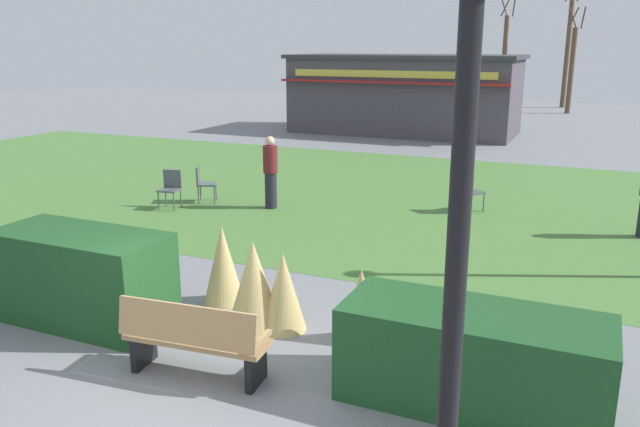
% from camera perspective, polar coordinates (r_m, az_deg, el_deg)
% --- Properties ---
extents(ground_plane, '(80.00, 80.00, 0.00)m').
position_cam_1_polar(ground_plane, '(7.57, -12.61, -14.79)').
color(ground_plane, slate).
extents(lawn_patch, '(36.00, 12.00, 0.01)m').
position_cam_1_polar(lawn_patch, '(15.95, 8.66, 1.35)').
color(lawn_patch, '#4C7A38').
rests_on(lawn_patch, ground_plane).
extents(park_bench, '(1.74, 0.68, 0.95)m').
position_cam_1_polar(park_bench, '(7.45, -11.27, -11.03)').
color(park_bench, tan).
rests_on(park_bench, ground_plane).
extents(hedge_left, '(2.45, 1.10, 1.27)m').
position_cam_1_polar(hedge_left, '(9.29, -20.61, -5.38)').
color(hedge_left, '#1E4C23').
rests_on(hedge_left, ground_plane).
extents(hedge_right, '(2.74, 1.10, 1.05)m').
position_cam_1_polar(hedge_right, '(7.00, 13.55, -12.57)').
color(hedge_right, '#1E4C23').
rests_on(hedge_right, ground_plane).
extents(ornamental_grass_behind_left, '(0.61, 0.61, 1.08)m').
position_cam_1_polar(ornamental_grass_behind_left, '(8.48, -3.32, -7.00)').
color(ornamental_grass_behind_left, tan).
rests_on(ornamental_grass_behind_left, ground_plane).
extents(ornamental_grass_behind_right, '(0.55, 0.55, 0.98)m').
position_cam_1_polar(ornamental_grass_behind_right, '(8.20, 3.70, -8.20)').
color(ornamental_grass_behind_right, tan).
rests_on(ornamental_grass_behind_right, ground_plane).
extents(ornamental_grass_behind_center, '(0.75, 0.75, 1.21)m').
position_cam_1_polar(ornamental_grass_behind_center, '(8.56, -5.97, -6.38)').
color(ornamental_grass_behind_center, tan).
rests_on(ornamental_grass_behind_center, ground_plane).
extents(ornamental_grass_behind_far, '(0.60, 0.60, 1.18)m').
position_cam_1_polar(ornamental_grass_behind_far, '(9.43, -8.72, -4.55)').
color(ornamental_grass_behind_far, tan).
rests_on(ornamental_grass_behind_far, ground_plane).
extents(lamppost_near, '(0.36, 0.36, 4.26)m').
position_cam_1_polar(lamppost_near, '(3.41, 12.27, -2.96)').
color(lamppost_near, black).
rests_on(lamppost_near, ground_plane).
extents(food_kiosk, '(9.63, 4.55, 3.30)m').
position_cam_1_polar(food_kiosk, '(27.90, 7.61, 10.61)').
color(food_kiosk, '#47424C').
rests_on(food_kiosk, ground_plane).
extents(cafe_chair_west, '(0.61, 0.61, 0.89)m').
position_cam_1_polar(cafe_chair_west, '(14.81, 13.30, 2.14)').
color(cafe_chair_west, '#4C5156').
rests_on(cafe_chair_west, ground_plane).
extents(cafe_chair_east, '(0.52, 0.52, 0.89)m').
position_cam_1_polar(cafe_chair_east, '(15.16, -13.29, 2.43)').
color(cafe_chair_east, '#4C5156').
rests_on(cafe_chair_east, ground_plane).
extents(cafe_chair_center, '(0.59, 0.59, 0.89)m').
position_cam_1_polar(cafe_chair_center, '(15.55, -10.48, 2.90)').
color(cafe_chair_center, '#4C5156').
rests_on(cafe_chair_center, ground_plane).
extents(person_standing, '(0.34, 0.34, 1.69)m').
position_cam_1_polar(person_standing, '(14.72, -4.47, 3.75)').
color(person_standing, '#23232D').
rests_on(person_standing, ground_plane).
extents(parked_car_west_slot, '(4.29, 2.22, 1.20)m').
position_cam_1_polar(parked_car_west_slot, '(35.54, 7.81, 9.87)').
color(parked_car_west_slot, black).
rests_on(parked_car_west_slot, ground_plane).
extents(tree_left_bg, '(0.91, 0.96, 7.29)m').
position_cam_1_polar(tree_left_bg, '(41.75, 21.36, 13.37)').
color(tree_left_bg, brown).
rests_on(tree_left_bg, ground_plane).
extents(tree_right_bg, '(0.91, 0.96, 6.45)m').
position_cam_1_polar(tree_right_bg, '(40.78, 16.23, 13.18)').
color(tree_right_bg, brown).
rests_on(tree_right_bg, ground_plane).
extents(tree_center_bg, '(0.91, 0.96, 5.68)m').
position_cam_1_polar(tree_center_bg, '(38.24, 21.70, 12.08)').
color(tree_center_bg, brown).
rests_on(tree_center_bg, ground_plane).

